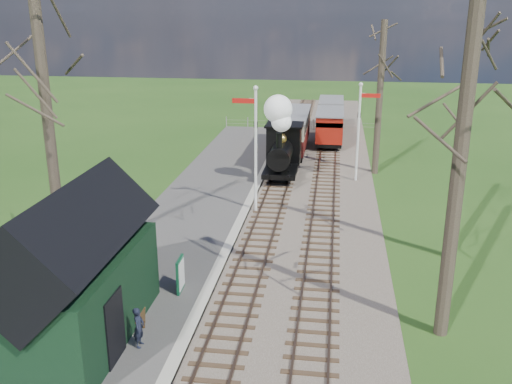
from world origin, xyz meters
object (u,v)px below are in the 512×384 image
semaphore_near (254,141)px  red_carriage_b (331,113)px  station_shed (75,274)px  sign_board (180,274)px  coach (291,130)px  red_carriage_a (330,127)px  bench (134,306)px  semaphore_far (360,125)px  locomotive (282,141)px  person (139,327)px

semaphore_near → red_carriage_b: 20.77m
station_shed → sign_board: 4.18m
coach → semaphore_near: bearing=-93.7°
station_shed → red_carriage_a: bearing=75.6°
red_carriage_a → bench: (-5.68, -25.63, -0.80)m
semaphore_far → red_carriage_b: size_ratio=1.18×
semaphore_far → coach: (-4.37, 6.02, -1.69)m
semaphore_near → semaphore_far: (5.14, 6.00, -0.27)m
locomotive → sign_board: locomotive is taller
semaphore_near → red_carriage_b: (3.37, 20.38, -2.19)m
semaphore_near → bench: bearing=-102.1°
red_carriage_a → coach: bearing=-132.3°
red_carriage_b → coach: bearing=-107.3°
red_carriage_a → sign_board: (-4.70, -23.64, -0.62)m
semaphore_near → locomotive: bearing=82.7°
station_shed → person: size_ratio=5.11×
station_shed → bench: (1.22, 1.25, -1.64)m
red_carriage_b → semaphore_near: bearing=-99.4°
sign_board → bench: 2.22m
semaphore_far → bench: bearing=-114.0°
coach → red_carriage_b: (2.60, 8.36, -0.23)m
sign_board → semaphore_far: bearing=66.3°
sign_board → station_shed: bearing=-124.2°
semaphore_far → locomotive: 4.52m
locomotive → bench: 17.06m
coach → person: 24.42m
station_shed → semaphore_far: semaphore_far is taller
semaphore_near → coach: (0.77, 12.02, -1.96)m
semaphore_far → coach: bearing=126.0°
coach → red_carriage_a: coach is taller
person → semaphore_near: bearing=-8.2°
red_carriage_a → bench: bearing=-102.5°
coach → semaphore_far: bearing=-54.0°
station_shed → person: station_shed is taller
red_carriage_a → sign_board: size_ratio=3.96×
semaphore_near → bench: 11.39m
semaphore_far → locomotive: size_ratio=1.15×
bench → locomotive: bearing=79.6°
station_shed → coach: bearing=79.9°
station_shed → locomotive: 18.46m
semaphore_far → coach: 7.63m
locomotive → bench: size_ratio=3.02×
sign_board → person: 3.52m
red_carriage_b → bench: bearing=-100.3°
semaphore_near → person: (-1.61, -12.27, -2.81)m
red_carriage_a → red_carriage_b: same height
person → locomotive: bearing=-8.1°
red_carriage_a → red_carriage_b: (0.00, 5.50, 0.00)m
locomotive → red_carriage_a: 9.34m
locomotive → red_carriage_a: (2.61, 8.93, -0.85)m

